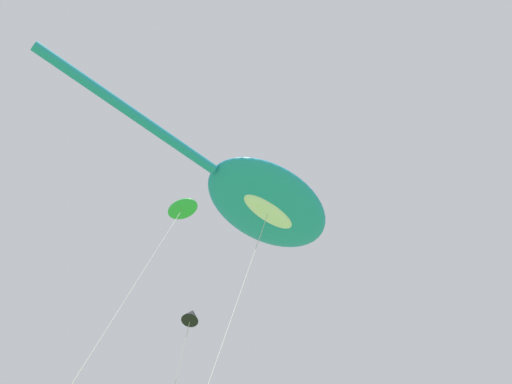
% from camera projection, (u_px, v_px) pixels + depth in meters
% --- Properties ---
extents(big_show_kite, '(12.46, 6.00, 18.99)m').
position_uv_depth(big_show_kite, '(262.00, 201.00, 21.08)').
color(big_show_kite, '#1E8CBF').
rests_on(big_show_kite, ground).
extents(small_kite_diamond_red, '(4.74, 1.08, 15.34)m').
position_uv_depth(small_kite_diamond_red, '(181.00, 211.00, 16.93)').
color(small_kite_diamond_red, green).
rests_on(small_kite_diamond_red, ground).
extents(small_kite_stunt_black, '(0.78, 1.37, 13.06)m').
position_uv_depth(small_kite_stunt_black, '(190.00, 319.00, 16.41)').
color(small_kite_stunt_black, black).
rests_on(small_kite_stunt_black, ground).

